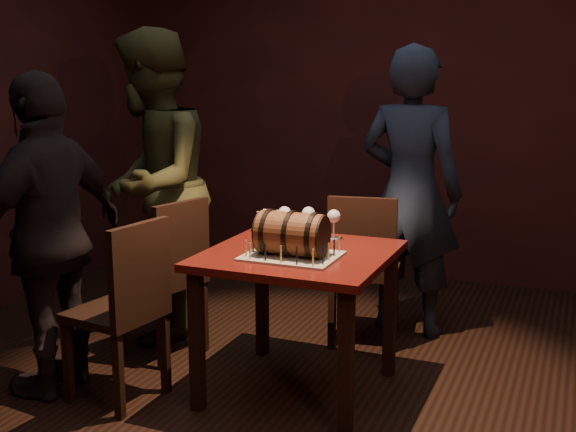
{
  "coord_description": "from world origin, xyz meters",
  "views": [
    {
      "loc": [
        1.23,
        -3.1,
        1.65
      ],
      "look_at": [
        -0.09,
        0.05,
        0.95
      ],
      "focal_mm": 45.0,
      "sensor_mm": 36.0,
      "label": 1
    }
  ],
  "objects_px": {
    "chair_left_front": "(126,302)",
    "person_left_rear": "(152,186)",
    "pint_of_ale": "(292,227)",
    "chair_back": "(363,262)",
    "chair_left_rear": "(170,270)",
    "person_back": "(410,192)",
    "pub_table": "(299,273)",
    "wine_glass_left": "(285,214)",
    "person_left_front": "(51,236)",
    "barrel_cake": "(292,234)",
    "wine_glass_mid": "(308,215)",
    "wine_glass_right": "(334,218)"
  },
  "relations": [
    {
      "from": "wine_glass_mid",
      "to": "person_back",
      "type": "xyz_separation_m",
      "value": [
        0.39,
        0.76,
        0.03
      ]
    },
    {
      "from": "pint_of_ale",
      "to": "person_left_front",
      "type": "height_order",
      "value": "person_left_front"
    },
    {
      "from": "pint_of_ale",
      "to": "person_left_front",
      "type": "xyz_separation_m",
      "value": [
        -1.05,
        -0.66,
        0.0
      ]
    },
    {
      "from": "wine_glass_left",
      "to": "pint_of_ale",
      "type": "relative_size",
      "value": 1.07
    },
    {
      "from": "barrel_cake",
      "to": "person_back",
      "type": "bearing_deg",
      "value": 76.46
    },
    {
      "from": "pint_of_ale",
      "to": "person_left_rear",
      "type": "distance_m",
      "value": 1.05
    },
    {
      "from": "barrel_cake",
      "to": "wine_glass_mid",
      "type": "xyz_separation_m",
      "value": [
        -0.09,
        0.46,
        -0.0
      ]
    },
    {
      "from": "chair_left_front",
      "to": "person_left_front",
      "type": "distance_m",
      "value": 0.52
    },
    {
      "from": "chair_left_rear",
      "to": "chair_left_front",
      "type": "relative_size",
      "value": 1.0
    },
    {
      "from": "wine_glass_mid",
      "to": "person_left_rear",
      "type": "relative_size",
      "value": 0.09
    },
    {
      "from": "pub_table",
      "to": "person_back",
      "type": "height_order",
      "value": "person_back"
    },
    {
      "from": "chair_back",
      "to": "person_left_rear",
      "type": "bearing_deg",
      "value": -166.82
    },
    {
      "from": "person_left_front",
      "to": "barrel_cake",
      "type": "bearing_deg",
      "value": 109.54
    },
    {
      "from": "chair_left_front",
      "to": "person_left_rear",
      "type": "height_order",
      "value": "person_left_rear"
    },
    {
      "from": "wine_glass_left",
      "to": "wine_glass_mid",
      "type": "xyz_separation_m",
      "value": [
        0.13,
        0.04,
        -0.0
      ]
    },
    {
      "from": "wine_glass_right",
      "to": "person_back",
      "type": "height_order",
      "value": "person_back"
    },
    {
      "from": "person_left_rear",
      "to": "wine_glass_right",
      "type": "bearing_deg",
      "value": 65.67
    },
    {
      "from": "wine_glass_left",
      "to": "wine_glass_right",
      "type": "xyz_separation_m",
      "value": [
        0.28,
        0.02,
        0.0
      ]
    },
    {
      "from": "pint_of_ale",
      "to": "person_back",
      "type": "height_order",
      "value": "person_back"
    },
    {
      "from": "pub_table",
      "to": "chair_back",
      "type": "height_order",
      "value": "chair_back"
    },
    {
      "from": "chair_left_front",
      "to": "wine_glass_right",
      "type": "bearing_deg",
      "value": 42.95
    },
    {
      "from": "wine_glass_mid",
      "to": "wine_glass_right",
      "type": "bearing_deg",
      "value": -7.67
    },
    {
      "from": "barrel_cake",
      "to": "person_left_front",
      "type": "xyz_separation_m",
      "value": [
        -1.18,
        -0.33,
        -0.04
      ]
    },
    {
      "from": "wine_glass_left",
      "to": "chair_back",
      "type": "bearing_deg",
      "value": 52.55
    },
    {
      "from": "chair_left_front",
      "to": "wine_glass_left",
      "type": "bearing_deg",
      "value": 54.11
    },
    {
      "from": "wine_glass_mid",
      "to": "chair_left_front",
      "type": "xyz_separation_m",
      "value": [
        -0.66,
        -0.78,
        -0.34
      ]
    },
    {
      "from": "wine_glass_right",
      "to": "person_back",
      "type": "relative_size",
      "value": 0.09
    },
    {
      "from": "person_back",
      "to": "person_left_front",
      "type": "height_order",
      "value": "person_back"
    },
    {
      "from": "wine_glass_mid",
      "to": "pint_of_ale",
      "type": "bearing_deg",
      "value": -106.97
    },
    {
      "from": "pint_of_ale",
      "to": "chair_left_front",
      "type": "xyz_separation_m",
      "value": [
        -0.62,
        -0.64,
        -0.3
      ]
    },
    {
      "from": "wine_glass_left",
      "to": "chair_back",
      "type": "xyz_separation_m",
      "value": [
        0.33,
        0.43,
        -0.35
      ]
    },
    {
      "from": "person_back",
      "to": "person_left_front",
      "type": "bearing_deg",
      "value": 54.23
    },
    {
      "from": "wine_glass_right",
      "to": "chair_left_front",
      "type": "relative_size",
      "value": 0.17
    },
    {
      "from": "barrel_cake",
      "to": "wine_glass_mid",
      "type": "height_order",
      "value": "barrel_cake"
    },
    {
      "from": "person_left_front",
      "to": "wine_glass_mid",
      "type": "bearing_deg",
      "value": 130.04
    },
    {
      "from": "pint_of_ale",
      "to": "chair_left_rear",
      "type": "relative_size",
      "value": 0.16
    },
    {
      "from": "wine_glass_left",
      "to": "person_left_front",
      "type": "relative_size",
      "value": 0.1
    },
    {
      "from": "chair_back",
      "to": "chair_left_rear",
      "type": "relative_size",
      "value": 1.0
    },
    {
      "from": "person_back",
      "to": "person_left_front",
      "type": "xyz_separation_m",
      "value": [
        -1.47,
        -1.55,
        -0.08
      ]
    },
    {
      "from": "pub_table",
      "to": "chair_back",
      "type": "relative_size",
      "value": 0.97
    },
    {
      "from": "chair_left_rear",
      "to": "person_back",
      "type": "height_order",
      "value": "person_back"
    },
    {
      "from": "wine_glass_mid",
      "to": "chair_left_front",
      "type": "relative_size",
      "value": 0.17
    },
    {
      "from": "chair_left_front",
      "to": "person_left_front",
      "type": "relative_size",
      "value": 0.57
    },
    {
      "from": "barrel_cake",
      "to": "wine_glass_left",
      "type": "bearing_deg",
      "value": 117.04
    },
    {
      "from": "chair_left_rear",
      "to": "person_left_rear",
      "type": "bearing_deg",
      "value": 135.57
    },
    {
      "from": "wine_glass_left",
      "to": "person_left_rear",
      "type": "relative_size",
      "value": 0.09
    },
    {
      "from": "wine_glass_left",
      "to": "pint_of_ale",
      "type": "distance_m",
      "value": 0.14
    },
    {
      "from": "wine_glass_mid",
      "to": "person_left_rear",
      "type": "height_order",
      "value": "person_left_rear"
    },
    {
      "from": "pint_of_ale",
      "to": "chair_back",
      "type": "xyz_separation_m",
      "value": [
        0.24,
        0.53,
        -0.3
      ]
    },
    {
      "from": "wine_glass_left",
      "to": "chair_left_front",
      "type": "xyz_separation_m",
      "value": [
        -0.53,
        -0.74,
        -0.35
      ]
    }
  ]
}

